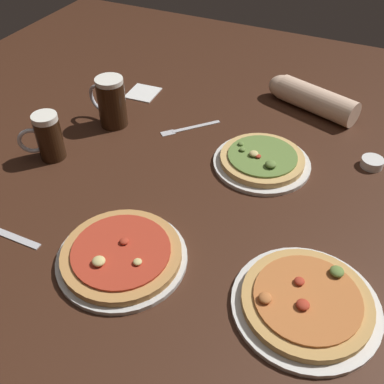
{
  "coord_description": "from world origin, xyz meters",
  "views": [
    {
      "loc": [
        0.37,
        -0.8,
        0.8
      ],
      "look_at": [
        0.0,
        0.0,
        0.02
      ],
      "focal_mm": 41.97,
      "sensor_mm": 36.0,
      "label": 1
    }
  ],
  "objects_px": {
    "pizza_plate_near": "(122,255)",
    "knife_right": "(3,233)",
    "beer_mug_amber": "(111,102)",
    "ramekin_sauce": "(372,163)",
    "beer_mug_dark": "(47,137)",
    "pizza_plate_far": "(262,160)",
    "pizza_plate_side": "(306,302)",
    "fork_left": "(189,128)",
    "diner_arm": "(309,97)",
    "napkin_folded": "(143,92)"
  },
  "relations": [
    {
      "from": "pizza_plate_far",
      "to": "beer_mug_dark",
      "type": "relative_size",
      "value": 1.97
    },
    {
      "from": "pizza_plate_far",
      "to": "pizza_plate_side",
      "type": "height_order",
      "value": "same"
    },
    {
      "from": "pizza_plate_near",
      "to": "ramekin_sauce",
      "type": "height_order",
      "value": "pizza_plate_near"
    },
    {
      "from": "diner_arm",
      "to": "napkin_folded",
      "type": "bearing_deg",
      "value": -165.17
    },
    {
      "from": "pizza_plate_side",
      "to": "ramekin_sauce",
      "type": "distance_m",
      "value": 0.55
    },
    {
      "from": "pizza_plate_far",
      "to": "fork_left",
      "type": "xyz_separation_m",
      "value": [
        -0.27,
        0.08,
        -0.01
      ]
    },
    {
      "from": "diner_arm",
      "to": "beer_mug_amber",
      "type": "bearing_deg",
      "value": -146.52
    },
    {
      "from": "pizza_plate_side",
      "to": "ramekin_sauce",
      "type": "bearing_deg",
      "value": 84.55
    },
    {
      "from": "fork_left",
      "to": "knife_right",
      "type": "distance_m",
      "value": 0.65
    },
    {
      "from": "ramekin_sauce",
      "to": "fork_left",
      "type": "relative_size",
      "value": 0.39
    },
    {
      "from": "pizza_plate_near",
      "to": "pizza_plate_far",
      "type": "xyz_separation_m",
      "value": [
        0.18,
        0.48,
        -0.0
      ]
    },
    {
      "from": "beer_mug_dark",
      "to": "pizza_plate_far",
      "type": "bearing_deg",
      "value": 21.4
    },
    {
      "from": "pizza_plate_near",
      "to": "pizza_plate_side",
      "type": "bearing_deg",
      "value": 7.34
    },
    {
      "from": "pizza_plate_near",
      "to": "diner_arm",
      "type": "height_order",
      "value": "diner_arm"
    },
    {
      "from": "pizza_plate_far",
      "to": "beer_mug_amber",
      "type": "xyz_separation_m",
      "value": [
        -0.51,
        0.01,
        0.06
      ]
    },
    {
      "from": "napkin_folded",
      "to": "knife_right",
      "type": "bearing_deg",
      "value": -87.25
    },
    {
      "from": "pizza_plate_near",
      "to": "fork_left",
      "type": "distance_m",
      "value": 0.57
    },
    {
      "from": "beer_mug_amber",
      "to": "napkin_folded",
      "type": "relative_size",
      "value": 1.46
    },
    {
      "from": "beer_mug_amber",
      "to": "diner_arm",
      "type": "xyz_separation_m",
      "value": [
        0.55,
        0.36,
        -0.04
      ]
    },
    {
      "from": "pizza_plate_far",
      "to": "diner_arm",
      "type": "bearing_deg",
      "value": 83.8
    },
    {
      "from": "beer_mug_amber",
      "to": "ramekin_sauce",
      "type": "distance_m",
      "value": 0.81
    },
    {
      "from": "beer_mug_amber",
      "to": "pizza_plate_far",
      "type": "bearing_deg",
      "value": -0.61
    },
    {
      "from": "beer_mug_dark",
      "to": "beer_mug_amber",
      "type": "relative_size",
      "value": 0.88
    },
    {
      "from": "pizza_plate_side",
      "to": "diner_arm",
      "type": "bearing_deg",
      "value": 103.97
    },
    {
      "from": "pizza_plate_far",
      "to": "diner_arm",
      "type": "relative_size",
      "value": 0.87
    },
    {
      "from": "ramekin_sauce",
      "to": "knife_right",
      "type": "relative_size",
      "value": 0.3
    },
    {
      "from": "pizza_plate_near",
      "to": "knife_right",
      "type": "relative_size",
      "value": 1.42
    },
    {
      "from": "pizza_plate_far",
      "to": "pizza_plate_side",
      "type": "distance_m",
      "value": 0.48
    },
    {
      "from": "knife_right",
      "to": "ramekin_sauce",
      "type": "bearing_deg",
      "value": 40.34
    },
    {
      "from": "pizza_plate_near",
      "to": "fork_left",
      "type": "relative_size",
      "value": 1.87
    },
    {
      "from": "beer_mug_amber",
      "to": "ramekin_sauce",
      "type": "relative_size",
      "value": 2.55
    },
    {
      "from": "fork_left",
      "to": "knife_right",
      "type": "relative_size",
      "value": 0.76
    },
    {
      "from": "pizza_plate_side",
      "to": "pizza_plate_far",
      "type": "bearing_deg",
      "value": 119.22
    },
    {
      "from": "beer_mug_amber",
      "to": "napkin_folded",
      "type": "xyz_separation_m",
      "value": [
        -0.01,
        0.21,
        -0.08
      ]
    },
    {
      "from": "fork_left",
      "to": "napkin_folded",
      "type": "bearing_deg",
      "value": 151.2
    },
    {
      "from": "knife_right",
      "to": "fork_left",
      "type": "bearing_deg",
      "value": 70.8
    },
    {
      "from": "ramekin_sauce",
      "to": "pizza_plate_side",
      "type": "bearing_deg",
      "value": -95.45
    },
    {
      "from": "diner_arm",
      "to": "pizza_plate_far",
      "type": "bearing_deg",
      "value": -96.2
    },
    {
      "from": "pizza_plate_near",
      "to": "knife_right",
      "type": "xyz_separation_m",
      "value": [
        -0.31,
        -0.05,
        -0.01
      ]
    },
    {
      "from": "pizza_plate_side",
      "to": "fork_left",
      "type": "height_order",
      "value": "pizza_plate_side"
    },
    {
      "from": "pizza_plate_near",
      "to": "beer_mug_dark",
      "type": "distance_m",
      "value": 0.47
    },
    {
      "from": "pizza_plate_side",
      "to": "beer_mug_amber",
      "type": "height_order",
      "value": "beer_mug_amber"
    },
    {
      "from": "knife_right",
      "to": "diner_arm",
      "type": "bearing_deg",
      "value": 59.69
    },
    {
      "from": "pizza_plate_near",
      "to": "pizza_plate_far",
      "type": "bearing_deg",
      "value": 69.62
    },
    {
      "from": "pizza_plate_far",
      "to": "beer_mug_dark",
      "type": "xyz_separation_m",
      "value": [
        -0.57,
        -0.22,
        0.05
      ]
    },
    {
      "from": "beer_mug_dark",
      "to": "beer_mug_amber",
      "type": "bearing_deg",
      "value": 73.91
    },
    {
      "from": "pizza_plate_near",
      "to": "fork_left",
      "type": "bearing_deg",
      "value": 99.55
    },
    {
      "from": "beer_mug_amber",
      "to": "diner_arm",
      "type": "bearing_deg",
      "value": 33.48
    },
    {
      "from": "pizza_plate_side",
      "to": "ramekin_sauce",
      "type": "xyz_separation_m",
      "value": [
        0.05,
        0.55,
        -0.0
      ]
    },
    {
      "from": "pizza_plate_side",
      "to": "pizza_plate_near",
      "type": "bearing_deg",
      "value": -172.66
    }
  ]
}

